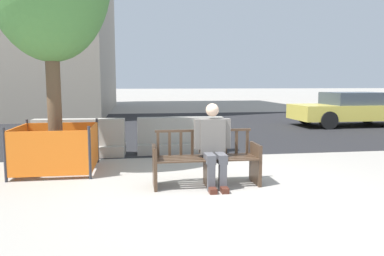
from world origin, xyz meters
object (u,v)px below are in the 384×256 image
(street_bench, at_px, (206,161))
(jersey_barrier_left, at_px, (80,141))
(seated_person, at_px, (213,143))
(construction_fence, at_px, (56,147))
(car_taxi_near, at_px, (351,109))
(jersey_barrier_centre, at_px, (180,138))

(street_bench, relative_size, jersey_barrier_left, 0.84)
(seated_person, bearing_deg, construction_fence, 152.30)
(jersey_barrier_left, height_order, construction_fence, construction_fence)
(car_taxi_near, bearing_deg, construction_fence, -147.89)
(street_bench, bearing_deg, seated_person, -28.21)
(seated_person, xyz_separation_m, construction_fence, (-2.67, 1.40, -0.23))
(seated_person, bearing_deg, jersey_barrier_centre, 93.30)
(jersey_barrier_left, bearing_deg, street_bench, -49.96)
(street_bench, xyz_separation_m, jersey_barrier_centre, (-0.06, 2.87, -0.06))
(jersey_barrier_left, relative_size, construction_fence, 1.44)
(jersey_barrier_centre, distance_m, construction_fence, 2.93)
(car_taxi_near, bearing_deg, seated_person, -133.02)
(seated_person, height_order, car_taxi_near, seated_person)
(seated_person, bearing_deg, jersey_barrier_left, 130.72)
(jersey_barrier_left, xyz_separation_m, car_taxi_near, (9.39, 4.58, 0.31))
(street_bench, bearing_deg, jersey_barrier_left, 130.04)
(construction_fence, relative_size, car_taxi_near, 0.32)
(jersey_barrier_centre, bearing_deg, car_taxi_near, 32.38)
(street_bench, xyz_separation_m, construction_fence, (-2.57, 1.35, 0.06))
(jersey_barrier_left, distance_m, car_taxi_near, 10.45)
(seated_person, height_order, construction_fence, seated_person)
(street_bench, relative_size, car_taxi_near, 0.39)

